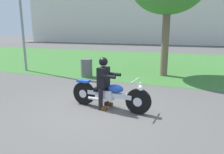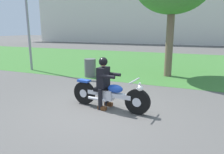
% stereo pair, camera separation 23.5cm
% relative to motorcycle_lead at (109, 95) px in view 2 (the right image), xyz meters
% --- Properties ---
extents(ground, '(120.00, 120.00, 0.00)m').
position_rel_motorcycle_lead_xyz_m(ground, '(-0.20, -0.25, -0.40)').
color(ground, '#565451').
extents(grass_verge, '(60.00, 12.00, 0.01)m').
position_rel_motorcycle_lead_xyz_m(grass_verge, '(-0.20, 8.89, -0.40)').
color(grass_verge, '#3D7533').
rests_on(grass_verge, ground).
extents(motorcycle_lead, '(2.31, 0.66, 0.89)m').
position_rel_motorcycle_lead_xyz_m(motorcycle_lead, '(0.00, 0.00, 0.00)').
color(motorcycle_lead, black).
rests_on(motorcycle_lead, ground).
extents(rider_lead, '(0.58, 0.49, 1.41)m').
position_rel_motorcycle_lead_xyz_m(rider_lead, '(-0.17, 0.02, 0.42)').
color(rider_lead, black).
rests_on(rider_lead, ground).
extents(trash_can, '(0.52, 0.52, 0.83)m').
position_rel_motorcycle_lead_xyz_m(trash_can, '(-2.39, 3.34, 0.01)').
color(trash_can, '#595E5B').
rests_on(trash_can, ground).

